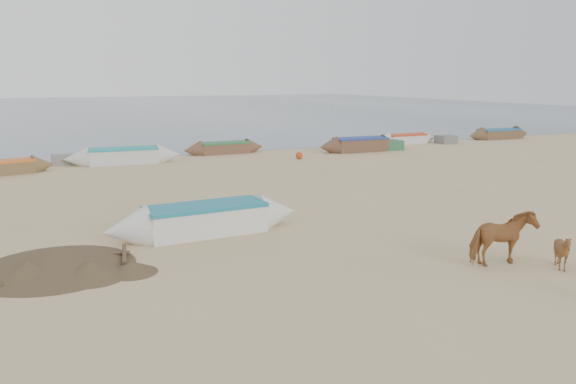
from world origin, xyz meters
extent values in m
plane|color=tan|center=(0.00, 0.00, 0.00)|extent=(140.00, 140.00, 0.00)
plane|color=slate|center=(0.00, 82.00, 0.01)|extent=(160.00, 160.00, 0.00)
imported|color=#9A6232|center=(3.11, -2.59, 0.73)|extent=(1.78, 0.93, 1.45)
imported|color=brown|center=(4.27, -3.50, 0.48)|extent=(1.01, 0.93, 0.96)
cone|color=brown|center=(-7.52, 2.00, 0.28)|extent=(5.15, 5.15, 0.55)
sphere|color=#C13812|center=(6.82, 17.33, 0.22)|extent=(0.44, 0.44, 0.44)
cube|color=slate|center=(-6.33, 20.86, 0.28)|extent=(1.20, 1.10, 0.56)
cube|color=#2D6540|center=(14.46, 18.85, 0.32)|extent=(1.50, 1.20, 0.64)
cube|color=slate|center=(20.48, 20.28, 0.30)|extent=(1.30, 1.20, 0.60)
camera|label=1|loc=(-7.77, -13.04, 4.81)|focal=35.00mm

